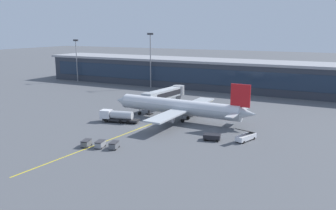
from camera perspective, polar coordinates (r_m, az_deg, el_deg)
The scene contains 13 objects.
ground_plane at distance 92.84m, azimuth -3.91°, elevation -3.65°, with size 700.00×700.00×0.00m, color #515459.
apron_lead_in_line at distance 94.67m, azimuth -3.47°, elevation -3.33°, with size 0.30×80.00×0.01m, color yellow.
terminal_building at distance 150.13m, azimuth 15.11°, elevation 4.36°, with size 210.35×21.15×12.21m.
main_airliner at distance 99.37m, azimuth 1.84°, elevation -0.29°, with size 43.48×34.41×11.52m.
jet_bridge at distance 113.45m, azimuth -0.36°, elevation 1.77°, with size 5.71×20.18×6.55m.
fuel_tanker at distance 98.74m, azimuth -8.16°, elevation -1.75°, with size 11.08×4.74×3.25m.
belt_loader at distance 83.79m, azimuth 12.33°, elevation -4.94°, with size 3.69×6.97×3.49m.
pushback_tug at distance 82.91m, azimuth 6.96°, elevation -5.03°, with size 4.22×3.09×1.40m.
baggage_cart_0 at distance 79.97m, azimuth -12.92°, elevation -5.94°, with size 2.18×2.95×1.48m.
baggage_cart_1 at distance 78.68m, azimuth -10.80°, elevation -6.15°, with size 2.18×2.95×1.48m.
baggage_cart_2 at distance 77.50m, azimuth -8.62°, elevation -6.35°, with size 2.18×2.95×1.48m.
apron_light_mast_0 at distance 154.88m, azimuth -2.82°, elevation 7.81°, with size 2.80×0.50×23.50m.
apron_light_mast_1 at distance 179.21m, azimuth -14.41°, elevation 7.48°, with size 2.80×0.50×20.27m.
Camera 1 is at (46.48, -76.38, 24.99)m, focal length 38.16 mm.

